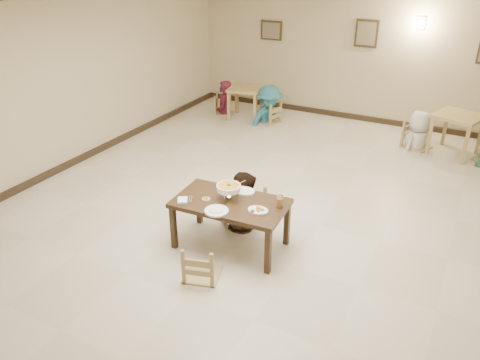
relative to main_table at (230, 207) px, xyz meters
The scene contains 28 objects.
floor 1.23m from the main_table, 87.92° to the left, with size 10.00×10.00×0.00m, color beige.
ceiling 2.61m from the main_table, 87.92° to the left, with size 10.00×10.00×0.00m, color white.
wall_back 6.13m from the main_table, 89.64° to the left, with size 10.00×10.00×0.00m, color beige.
wall_left 4.19m from the main_table, 165.00° to the left, with size 10.00×10.00×0.00m, color beige.
baseboard_back 6.06m from the main_table, 89.63° to the left, with size 8.00×0.06×0.12m, color black.
baseboard_left 4.11m from the main_table, 164.90° to the left, with size 0.06×10.00×0.12m, color black.
picture_a 6.52m from the main_table, 109.76° to the left, with size 0.55×0.04×0.45m.
picture_b 6.18m from the main_table, 88.68° to the left, with size 0.50×0.04×0.60m.
wall_sconce 6.37m from the main_table, 78.38° to the left, with size 0.16×0.05×0.22m, color #FFD88C.
main_table is the anchor object (origin of this frame).
chair_far 0.72m from the main_table, 99.98° to the left, with size 0.47×0.47×1.00m.
chair_near 0.77m from the main_table, 89.79° to the right, with size 0.43×0.43×0.92m.
main_diner 0.64m from the main_table, 102.92° to the left, with size 0.81×0.63×1.68m, color gray.
curry_warmer 0.26m from the main_table, 136.22° to the left, with size 0.36×0.32×0.29m.
rice_plate_far 0.34m from the main_table, 84.25° to the left, with size 0.32×0.32×0.07m.
rice_plate_near 0.33m from the main_table, 94.62° to the right, with size 0.31×0.31×0.07m.
fried_plate 0.45m from the main_table, ahead, with size 0.27×0.27×0.06m.
chili_dish 0.34m from the main_table, 160.29° to the right, with size 0.11×0.11×0.02m.
napkin_cutlery 0.64m from the main_table, 152.39° to the right, with size 0.23×0.27×0.03m.
drink_glass 0.67m from the main_table, 14.75° to the left, with size 0.08×0.08×0.17m.
bg_table_left 5.41m from the main_table, 114.93° to the left, with size 0.89×0.89×0.76m.
bg_table_right 5.42m from the main_table, 64.07° to the left, with size 1.03×1.03×0.82m.
bg_chair_ll 5.74m from the main_table, 120.40° to the left, with size 0.43×0.43×0.92m.
bg_chair_lr 5.13m from the main_table, 108.81° to the left, with size 0.46×0.46×0.97m.
bg_chair_rl 5.17m from the main_table, 70.97° to the left, with size 0.49×0.49×1.04m.
bg_diner_a 5.74m from the main_table, 120.40° to the left, with size 0.60×0.39×1.64m, color #561528.
bg_diner_b 5.14m from the main_table, 108.81° to the left, with size 1.14×0.66×1.77m, color teal.
bg_diner_c 5.17m from the main_table, 70.97° to the left, with size 0.76×0.49×1.55m, color silver.
Camera 1 is at (2.59, -5.79, 3.72)m, focal length 35.00 mm.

